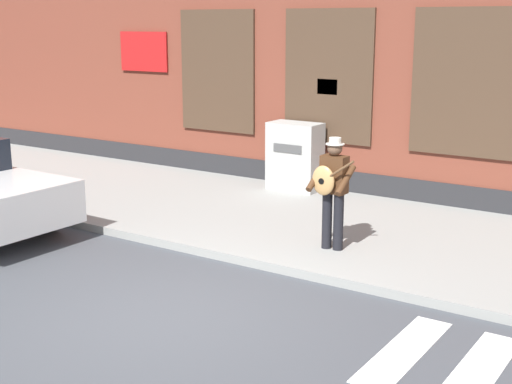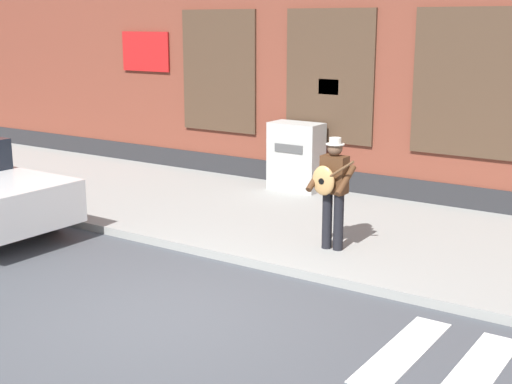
% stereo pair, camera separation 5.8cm
% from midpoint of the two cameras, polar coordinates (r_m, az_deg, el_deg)
% --- Properties ---
extents(ground_plane, '(160.00, 160.00, 0.00)m').
position_cam_midpoint_polar(ground_plane, '(8.72, -6.87, -9.84)').
color(ground_plane, '#424449').
extents(sidewalk, '(28.00, 4.53, 0.13)m').
position_cam_midpoint_polar(sidewalk, '(12.03, 6.41, -2.87)').
color(sidewalk, gray).
rests_on(sidewalk, ground).
extents(busker, '(0.70, 0.52, 1.68)m').
position_cam_midpoint_polar(busker, '(10.46, 6.27, 0.43)').
color(busker, black).
rests_on(busker, sidewalk).
extents(utility_box, '(1.05, 0.59, 1.36)m').
position_cam_midpoint_polar(utility_box, '(14.27, 3.34, 2.86)').
color(utility_box, '#ADADA8').
rests_on(utility_box, sidewalk).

